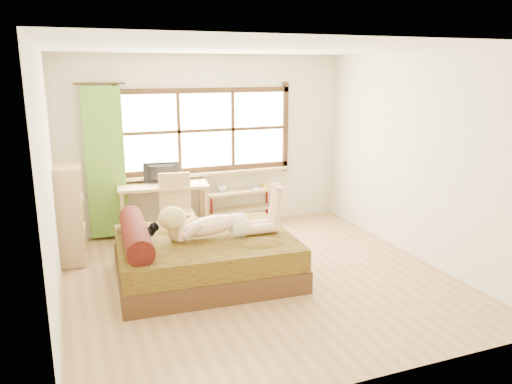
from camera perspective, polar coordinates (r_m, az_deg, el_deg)
name	(u,v)px	position (r m, az deg, el deg)	size (l,w,h in m)	color
floor	(258,277)	(6.19, 0.26, -9.74)	(4.50, 4.50, 0.00)	#9E754C
ceiling	(259,48)	(5.67, 0.29, 16.11)	(4.50, 4.50, 0.00)	white
wall_back	(206,143)	(7.89, -5.71, 5.59)	(4.50, 4.50, 0.00)	silver
wall_front	(367,224)	(3.84, 12.61, -3.61)	(4.50, 4.50, 0.00)	silver
wall_left	(49,185)	(5.40, -22.55, 0.73)	(4.50, 4.50, 0.00)	silver
wall_right	(417,157)	(6.91, 17.97, 3.80)	(4.50, 4.50, 0.00)	silver
window	(207,133)	(7.84, -5.68, 6.71)	(2.80, 0.16, 1.46)	#FFEDBF
curtain	(105,163)	(7.55, -16.85, 3.14)	(0.55, 0.10, 2.20)	#4E8223
bed	(202,256)	(6.11, -6.23, -7.27)	(2.18, 1.78, 0.79)	#381E10
woman	(218,212)	(5.94, -4.35, -2.24)	(1.46, 0.42, 0.63)	beige
kitten	(143,231)	(5.96, -12.80, -4.39)	(0.31, 0.13, 0.25)	black
desk	(163,191)	(7.56, -10.55, 0.11)	(1.37, 0.74, 0.82)	tan
monitor	(162,173)	(7.55, -10.71, 2.13)	(0.54, 0.07, 0.31)	black
chair	(176,205)	(7.27, -9.12, -1.51)	(0.51, 0.51, 1.03)	tan
pipe_shelf	(241,199)	(8.05, -1.72, -0.86)	(1.19, 0.37, 0.66)	tan
cup	(222,189)	(7.91, -3.86, 0.40)	(0.14, 0.14, 0.11)	gray
book	(252,189)	(8.08, -0.47, 0.38)	(0.16, 0.21, 0.02)	gray
bookshelf	(71,214)	(6.89, -20.43, -2.41)	(0.36, 0.58, 1.28)	tan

